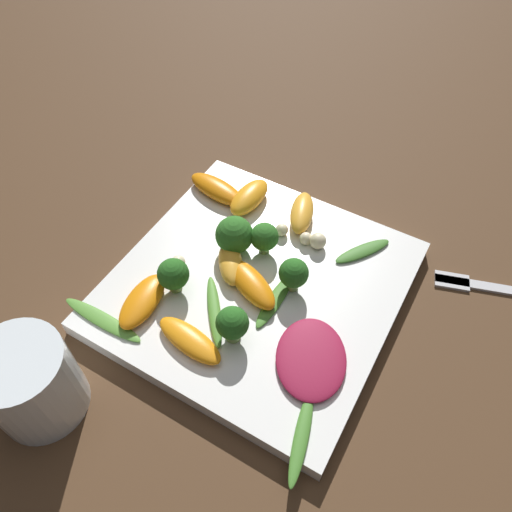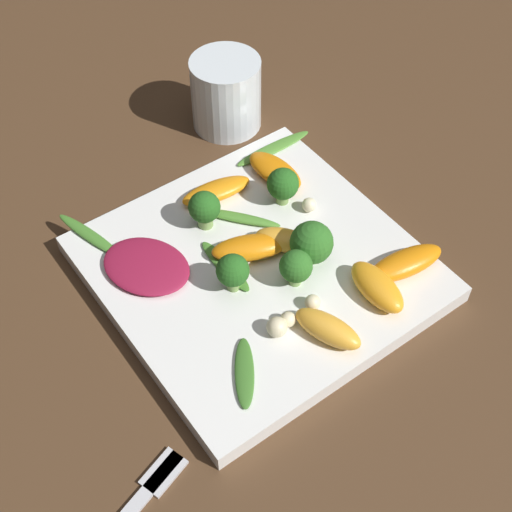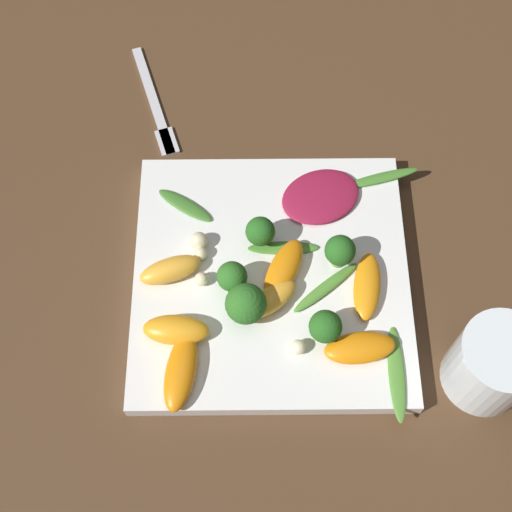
# 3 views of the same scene
# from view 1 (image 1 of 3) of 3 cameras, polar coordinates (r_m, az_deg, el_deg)

# --- Properties ---
(ground_plane) EXTENTS (2.40, 2.40, 0.00)m
(ground_plane) POSITION_cam_1_polar(r_m,az_deg,el_deg) (0.54, 0.12, -4.08)
(ground_plane) COLOR #4C331E
(plate) EXTENTS (0.28, 0.28, 0.02)m
(plate) POSITION_cam_1_polar(r_m,az_deg,el_deg) (0.53, 0.13, -3.49)
(plate) COLOR white
(plate) RESTS_ON ground_plane
(drinking_glass) EXTENTS (0.08, 0.08, 0.08)m
(drinking_glass) POSITION_cam_1_polar(r_m,az_deg,el_deg) (0.48, -24.34, -13.09)
(drinking_glass) COLOR white
(drinking_glass) RESTS_ON ground_plane
(fork) EXTENTS (0.16, 0.07, 0.01)m
(fork) POSITION_cam_1_polar(r_m,az_deg,el_deg) (0.59, 25.74, -3.25)
(fork) COLOR silver
(fork) RESTS_ON ground_plane
(radicchio_leaf_0) EXTENTS (0.10, 0.11, 0.01)m
(radicchio_leaf_0) POSITION_cam_1_polar(r_m,az_deg,el_deg) (0.47, 6.31, -11.56)
(radicchio_leaf_0) COLOR maroon
(radicchio_leaf_0) RESTS_ON plate
(orange_segment_0) EXTENTS (0.05, 0.07, 0.02)m
(orange_segment_0) POSITION_cam_1_polar(r_m,az_deg,el_deg) (0.57, 5.04, 5.04)
(orange_segment_0) COLOR #FCAD33
(orange_segment_0) RESTS_ON plate
(orange_segment_1) EXTENTS (0.03, 0.07, 0.02)m
(orange_segment_1) POSITION_cam_1_polar(r_m,az_deg,el_deg) (0.59, -0.77, 6.74)
(orange_segment_1) COLOR orange
(orange_segment_1) RESTS_ON plate
(orange_segment_2) EXTENTS (0.04, 0.07, 0.02)m
(orange_segment_2) POSITION_cam_1_polar(r_m,az_deg,el_deg) (0.51, -12.86, -5.05)
(orange_segment_2) COLOR orange
(orange_segment_2) RESTS_ON plate
(orange_segment_3) EXTENTS (0.08, 0.06, 0.02)m
(orange_segment_3) POSITION_cam_1_polar(r_m,az_deg,el_deg) (0.51, -0.70, -3.14)
(orange_segment_3) COLOR orange
(orange_segment_3) RESTS_ON plate
(orange_segment_4) EXTENTS (0.06, 0.06, 0.02)m
(orange_segment_4) POSITION_cam_1_polar(r_m,az_deg,el_deg) (0.52, -2.86, -0.71)
(orange_segment_4) COLOR #FCAD33
(orange_segment_4) RESTS_ON plate
(orange_segment_5) EXTENTS (0.08, 0.04, 0.02)m
(orange_segment_5) POSITION_cam_1_polar(r_m,az_deg,el_deg) (0.60, -4.48, 7.63)
(orange_segment_5) COLOR orange
(orange_segment_5) RESTS_ON plate
(orange_segment_6) EXTENTS (0.08, 0.04, 0.01)m
(orange_segment_6) POSITION_cam_1_polar(r_m,az_deg,el_deg) (0.48, -7.60, -9.52)
(orange_segment_6) COLOR orange
(orange_segment_6) RESTS_ON plate
(broccoli_floret_0) EXTENTS (0.03, 0.03, 0.04)m
(broccoli_floret_0) POSITION_cam_1_polar(r_m,az_deg,el_deg) (0.50, -9.43, -2.13)
(broccoli_floret_0) COLOR #7A9E51
(broccoli_floret_0) RESTS_ON plate
(broccoli_floret_1) EXTENTS (0.03, 0.03, 0.04)m
(broccoli_floret_1) POSITION_cam_1_polar(r_m,az_deg,el_deg) (0.47, -2.72, -7.77)
(broccoli_floret_1) COLOR #7A9E51
(broccoli_floret_1) RESTS_ON plate
(broccoli_floret_2) EXTENTS (0.03, 0.03, 0.04)m
(broccoli_floret_2) POSITION_cam_1_polar(r_m,az_deg,el_deg) (0.50, 4.32, -2.04)
(broccoli_floret_2) COLOR #7A9E51
(broccoli_floret_2) RESTS_ON plate
(broccoli_floret_3) EXTENTS (0.03, 0.03, 0.04)m
(broccoli_floret_3) POSITION_cam_1_polar(r_m,az_deg,el_deg) (0.53, 0.97, 2.14)
(broccoli_floret_3) COLOR #84AD5B
(broccoli_floret_3) RESTS_ON plate
(broccoli_floret_4) EXTENTS (0.04, 0.04, 0.04)m
(broccoli_floret_4) POSITION_cam_1_polar(r_m,az_deg,el_deg) (0.53, -2.49, 2.38)
(broccoli_floret_4) COLOR #84AD5B
(broccoli_floret_4) RESTS_ON plate
(arugula_sprig_0) EXTENTS (0.03, 0.09, 0.01)m
(arugula_sprig_0) POSITION_cam_1_polar(r_m,az_deg,el_deg) (0.44, 5.21, -19.90)
(arugula_sprig_0) COLOR #47842D
(arugula_sprig_0) RESTS_ON plate
(arugula_sprig_1) EXTENTS (0.10, 0.02, 0.00)m
(arugula_sprig_1) POSITION_cam_1_polar(r_m,az_deg,el_deg) (0.52, -17.17, -6.97)
(arugula_sprig_1) COLOR #518E33
(arugula_sprig_1) RESTS_ON plate
(arugula_sprig_2) EXTENTS (0.02, 0.07, 0.00)m
(arugula_sprig_2) POSITION_cam_1_polar(r_m,az_deg,el_deg) (0.51, 2.19, -5.06)
(arugula_sprig_2) COLOR #47842D
(arugula_sprig_2) RESTS_ON plate
(arugula_sprig_3) EXTENTS (0.06, 0.07, 0.01)m
(arugula_sprig_3) POSITION_cam_1_polar(r_m,az_deg,el_deg) (0.50, -4.78, -6.27)
(arugula_sprig_3) COLOR #518E33
(arugula_sprig_3) RESTS_ON plate
(arugula_sprig_4) EXTENTS (0.05, 0.07, 0.00)m
(arugula_sprig_4) POSITION_cam_1_polar(r_m,az_deg,el_deg) (0.56, 12.09, 0.56)
(arugula_sprig_4) COLOR #3D7528
(arugula_sprig_4) RESTS_ON plate
(macadamia_nut_0) EXTENTS (0.01, 0.01, 0.01)m
(macadamia_nut_0) POSITION_cam_1_polar(r_m,az_deg,el_deg) (0.53, -8.85, -0.69)
(macadamia_nut_0) COLOR beige
(macadamia_nut_0) RESTS_ON plate
(macadamia_nut_1) EXTENTS (0.02, 0.02, 0.02)m
(macadamia_nut_1) POSITION_cam_1_polar(r_m,az_deg,el_deg) (0.55, 7.09, 1.73)
(macadamia_nut_1) COLOR beige
(macadamia_nut_1) RESTS_ON plate
(macadamia_nut_2) EXTENTS (0.01, 0.01, 0.01)m
(macadamia_nut_2) POSITION_cam_1_polar(r_m,az_deg,el_deg) (0.56, 2.97, 3.02)
(macadamia_nut_2) COLOR beige
(macadamia_nut_2) RESTS_ON plate
(macadamia_nut_3) EXTENTS (0.01, 0.01, 0.01)m
(macadamia_nut_3) POSITION_cam_1_polar(r_m,az_deg,el_deg) (0.55, 5.73, 2.00)
(macadamia_nut_3) COLOR beige
(macadamia_nut_3) RESTS_ON plate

